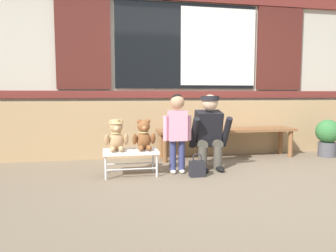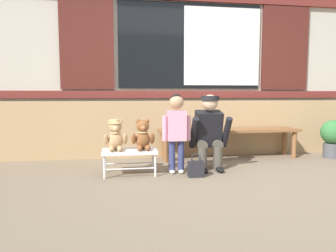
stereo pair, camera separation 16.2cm
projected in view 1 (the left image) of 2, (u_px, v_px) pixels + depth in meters
name	position (u px, v px, depth m)	size (l,w,h in m)	color
ground_plane	(226.00, 177.00, 3.68)	(60.00, 60.00, 0.00)	#756651
brick_low_wall	(193.00, 128.00, 5.03)	(7.50, 0.25, 0.85)	tan
shop_facade	(186.00, 45.00, 5.40)	(7.66, 0.26, 3.55)	#B7B2A3
wooden_bench_long	(227.00, 133.00, 4.76)	(2.10, 0.40, 0.44)	brown
small_display_bench	(130.00, 153.00, 3.74)	(0.64, 0.36, 0.30)	silver
teddy_bear_with_hat	(116.00, 136.00, 3.70)	(0.28, 0.27, 0.36)	tan
teddy_bear_plain	(144.00, 136.00, 3.76)	(0.28, 0.26, 0.36)	brown
child_standing	(177.00, 125.00, 3.81)	(0.35, 0.18, 0.96)	navy
adult_crouching	(209.00, 132.00, 4.04)	(0.50, 0.49, 0.95)	#4C473D
handbag_on_ground	(197.00, 168.00, 3.69)	(0.18, 0.11, 0.27)	#232328
potted_plant	(328.00, 136.00, 4.86)	(0.36, 0.36, 0.57)	#4C4C51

